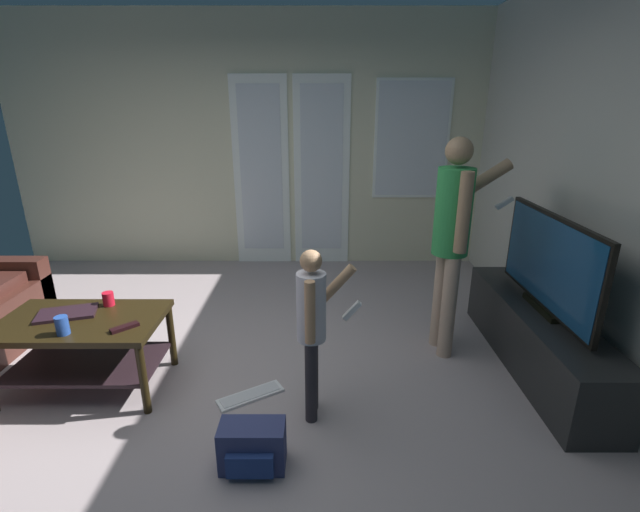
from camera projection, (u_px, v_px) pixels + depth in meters
name	position (u px, v px, depth m)	size (l,w,h in m)	color
ground_plane	(198.00, 397.00, 2.95)	(5.40, 5.47, 0.02)	#A09193
wall_back_with_doors	(257.00, 147.00, 5.06)	(5.40, 0.09, 2.82)	beige
coffee_table	(83.00, 338.00, 2.93)	(1.03, 0.61, 0.51)	black
tv_stand	(536.00, 338.00, 3.22)	(0.40, 1.74, 0.46)	black
flat_screen_tv	(549.00, 264.00, 3.03)	(0.08, 1.25, 0.68)	black
person_adult	(453.00, 229.00, 3.20)	(0.65, 0.49, 1.63)	tan
person_child	(313.00, 321.00, 2.58)	(0.39, 0.29, 1.08)	#2C292E
backpack	(252.00, 447.00, 2.34)	(0.34, 0.22, 0.26)	navy
loose_keyboard	(250.00, 396.00, 2.94)	(0.44, 0.34, 0.02)	white
laptop_closed	(67.00, 313.00, 2.94)	(0.36, 0.21, 0.02)	black
cup_near_edge	(108.00, 299.00, 3.07)	(0.07, 0.07, 0.10)	red
cup_by_laptop	(62.00, 326.00, 2.68)	(0.08, 0.08, 0.12)	#22469A
tv_remote_black	(124.00, 327.00, 2.76)	(0.17, 0.05, 0.02)	black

